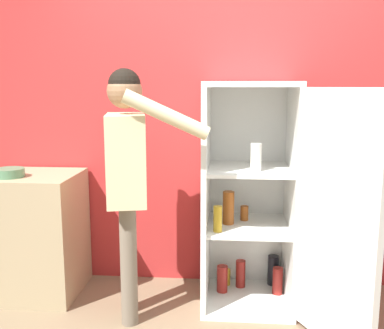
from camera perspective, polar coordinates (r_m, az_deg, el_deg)
wall_back at (r=3.44m, az=4.48°, el=5.54°), size 7.00×0.06×2.55m
refrigerator at (r=3.10m, az=9.15°, el=-4.63°), size 0.96×1.19×1.57m
person at (r=2.89m, az=-8.15°, el=0.04°), size 0.71×0.56×1.65m
counter at (r=3.57m, az=-19.25°, el=-8.33°), size 0.65×0.60×0.91m
bowl at (r=3.40m, az=-22.17°, el=-0.98°), size 0.21×0.21×0.06m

